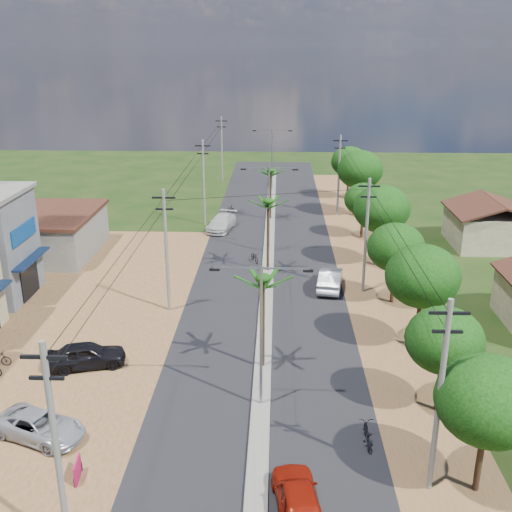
{
  "coord_description": "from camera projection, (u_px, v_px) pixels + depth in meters",
  "views": [
    {
      "loc": [
        0.74,
        -27.44,
        18.28
      ],
      "look_at": [
        -0.83,
        15.56,
        3.0
      ],
      "focal_mm": 42.0,
      "sensor_mm": 36.0,
      "label": 1
    }
  ],
  "objects": [
    {
      "name": "utility_pole_w_b",
      "position": [
        166.0,
        248.0,
        41.93
      ],
      "size": [
        1.6,
        0.24,
        9.0
      ],
      "color": "#605E56",
      "rests_on": "ground"
    },
    {
      "name": "roadside_sign",
      "position": [
        78.0,
        470.0,
        26.44
      ],
      "size": [
        0.21,
        1.2,
        1.0
      ],
      "rotation": [
        0.0,
        0.0,
        0.11
      ],
      "color": "#990E41",
      "rests_on": "ground"
    },
    {
      "name": "dirt_shoulder_east",
      "position": [
        377.0,
        297.0,
        45.81
      ],
      "size": [
        5.0,
        90.0,
        0.03
      ],
      "primitive_type": "cube",
      "color": "brown",
      "rests_on": "ground"
    },
    {
      "name": "tree_east_c",
      "position": [
        423.0,
        276.0,
        36.61
      ],
      "size": [
        4.6,
        4.6,
        6.83
      ],
      "color": "black",
      "rests_on": "ground"
    },
    {
      "name": "ground",
      "position": [
        261.0,
        406.0,
        31.99
      ],
      "size": [
        160.0,
        160.0,
        0.0
      ],
      "primitive_type": "plane",
      "color": "black",
      "rests_on": "ground"
    },
    {
      "name": "utility_pole_e_b",
      "position": [
        366.0,
        234.0,
        45.2
      ],
      "size": [
        1.6,
        0.24,
        9.0
      ],
      "color": "#605E56",
      "rests_on": "ground"
    },
    {
      "name": "car_parked_silver",
      "position": [
        40.0,
        427.0,
        29.2
      ],
      "size": [
        5.12,
        3.72,
        1.29
      ],
      "primitive_type": "imported",
      "rotation": [
        0.0,
        0.0,
        1.19
      ],
      "color": "#A4A5AC",
      "rests_on": "ground"
    },
    {
      "name": "utility_pole_w_d",
      "position": [
        222.0,
        148.0,
        82.43
      ],
      "size": [
        1.6,
        0.24,
        9.0
      ],
      "color": "#605E56",
      "rests_on": "ground"
    },
    {
      "name": "tree_east_b",
      "position": [
        444.0,
        340.0,
        30.29
      ],
      "size": [
        4.0,
        4.0,
        5.83
      ],
      "color": "black",
      "rests_on": "ground"
    },
    {
      "name": "tree_east_h",
      "position": [
        349.0,
        162.0,
        73.42
      ],
      "size": [
        4.4,
        4.4,
        6.52
      ],
      "color": "black",
      "rests_on": "ground"
    },
    {
      "name": "tree_east_d",
      "position": [
        396.0,
        248.0,
        43.39
      ],
      "size": [
        4.2,
        4.2,
        6.13
      ],
      "color": "black",
      "rests_on": "ground"
    },
    {
      "name": "moto_rider_west_b",
      "position": [
        230.0,
        210.0,
        67.63
      ],
      "size": [
        1.13,
        1.73,
        1.01
      ],
      "primitive_type": "imported",
      "rotation": [
        0.0,
        0.0,
        -0.42
      ],
      "color": "black",
      "rests_on": "ground"
    },
    {
      "name": "car_white_far",
      "position": [
        222.0,
        223.0,
        62.03
      ],
      "size": [
        3.23,
        5.64,
        1.54
      ],
      "primitive_type": "imported",
      "rotation": [
        0.0,
        0.0,
        -0.21
      ],
      "color": "#A9A9A4",
      "rests_on": "ground"
    },
    {
      "name": "dirt_lot_west",
      "position": [
        41.0,
        333.0,
        40.03
      ],
      "size": [
        18.0,
        46.0,
        0.04
      ],
      "primitive_type": "cube",
      "color": "brown",
      "rests_on": "ground"
    },
    {
      "name": "palm_median_near",
      "position": [
        263.0,
        282.0,
        33.9
      ],
      "size": [
        2.0,
        2.0,
        6.15
      ],
      "color": "black",
      "rests_on": "ground"
    },
    {
      "name": "palm_median_mid",
      "position": [
        268.0,
        205.0,
        48.84
      ],
      "size": [
        2.0,
        2.0,
        6.55
      ],
      "color": "black",
      "rests_on": "ground"
    },
    {
      "name": "car_red_near",
      "position": [
        298.0,
        499.0,
        24.38
      ],
      "size": [
        2.38,
        4.68,
        1.53
      ],
      "primitive_type": "imported",
      "rotation": [
        0.0,
        0.0,
        3.27
      ],
      "color": "maroon",
      "rests_on": "ground"
    },
    {
      "name": "tree_east_g",
      "position": [
        360.0,
        170.0,
        65.68
      ],
      "size": [
        5.0,
        5.0,
        7.38
      ],
      "color": "black",
      "rests_on": "ground"
    },
    {
      "name": "house_east_far",
      "position": [
        490.0,
        221.0,
        56.83
      ],
      "size": [
        7.6,
        7.5,
        4.6
      ],
      "color": "gray",
      "rests_on": "ground"
    },
    {
      "name": "utility_pole_w_a",
      "position": [
        56.0,
        448.0,
        21.22
      ],
      "size": [
        1.6,
        0.24,
        9.0
      ],
      "color": "#605E56",
      "rests_on": "ground"
    },
    {
      "name": "tree_east_f",
      "position": [
        364.0,
        200.0,
        58.62
      ],
      "size": [
        3.8,
        3.8,
        5.52
      ],
      "color": "black",
      "rests_on": "ground"
    },
    {
      "name": "streetlight_mid",
      "position": [
        269.0,
        202.0,
        53.93
      ],
      "size": [
        5.1,
        0.18,
        8.0
      ],
      "color": "gray",
      "rests_on": "ground"
    },
    {
      "name": "median",
      "position": [
        267.0,
        280.0,
        48.91
      ],
      "size": [
        1.0,
        90.0,
        0.18
      ],
      "primitive_type": "cube",
      "color": "#605E56",
      "rests_on": "ground"
    },
    {
      "name": "utility_pole_w_c",
      "position": [
        204.0,
        181.0,
        62.65
      ],
      "size": [
        1.6,
        0.24,
        9.0
      ],
      "color": "#605E56",
      "rests_on": "ground"
    },
    {
      "name": "utility_pole_e_a",
      "position": [
        440.0,
        394.0,
        24.48
      ],
      "size": [
        1.6,
        0.24,
        9.0
      ],
      "color": "#605E56",
      "rests_on": "ground"
    },
    {
      "name": "low_shed",
      "position": [
        39.0,
        233.0,
        54.65
      ],
      "size": [
        10.4,
        10.4,
        3.95
      ],
      "color": "#605E56",
      "rests_on": "ground"
    },
    {
      "name": "utility_pole_e_c",
      "position": [
        339.0,
        174.0,
        65.92
      ],
      "size": [
        1.6,
        0.24,
        9.0
      ],
      "color": "#605E56",
      "rests_on": "ground"
    },
    {
      "name": "moto_rider_east",
      "position": [
        367.0,
        435.0,
        28.83
      ],
      "size": [
        0.68,
        1.92,
        1.01
      ],
      "primitive_type": "imported",
      "rotation": [
        0.0,
        0.0,
        3.14
      ],
      "color": "black",
      "rests_on": "ground"
    },
    {
      "name": "road",
      "position": [
        266.0,
        295.0,
        46.1
      ],
      "size": [
        12.0,
        110.0,
        0.04
      ],
      "primitive_type": "cube",
      "color": "black",
      "rests_on": "ground"
    },
    {
      "name": "streetlight_near",
      "position": [
        261.0,
        325.0,
        30.38
      ],
      "size": [
        5.1,
        0.18,
        8.0
      ],
      "color": "gray",
      "rests_on": "ground"
    },
    {
      "name": "streetlight_far",
      "position": [
        272.0,
        154.0,
        77.47
      ],
      "size": [
        5.1,
        0.18,
        8.0
      ],
      "color": "gray",
      "rests_on": "ground"
    },
    {
      "name": "tree_east_e",
      "position": [
        382.0,
        209.0,
        50.67
      ],
      "size": [
        4.8,
        4.8,
        7.14
      ],
      "color": "black",
      "rests_on": "ground"
    },
    {
      "name": "moto_rider_west_a",
      "position": [
        255.0,
        257.0,
        52.94
      ],
      "size": [
        1.21,
        1.91,
        0.95
      ],
      "primitive_type": "imported",
      "rotation": [
        0.0,
        0.0,
        0.35
      ],
      "color": "black",
      "rests_on": "ground"
    },
    {
      "name": "car_parked_dark",
      "position": [
        87.0,
        355.0,
        35.61
      ],
      "size": [
        4.88,
        2.98,
        1.55
      ],
      "primitive_type": "imported",
      "rotation": [
        0.0,
        0.0,
        1.84
      ],
      "color": "black",
      "rests_on": "ground"
    },
    {
      "name": "tree_east_a",
      "position": [
        488.0,
        401.0,
        24.5
      ],
      "size": [
        4.4,
        4.4,
        6.37
      ],
      "color": "black",
      "rests_on": "ground"
    },
    {
      "name": "car_silver_mid",
      "position": [
        330.0,
        279.0,
        47.08
      ],
      "size": [
        2.46,
        5.11,
        1.61
      ],
      "primitive_type": "imported",
      "rotation": [
        0.0,
        0.0,
        2.98
      ],
      "color": "#A4A5AC",
      "rests_on": "ground"
    },
    {
      "name": "palm_median_far",
      "position": [
        271.0,
        173.0,
        64.13
      ],
      "size": [
        2.0,
        2.0,
        5.85
      ],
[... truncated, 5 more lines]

